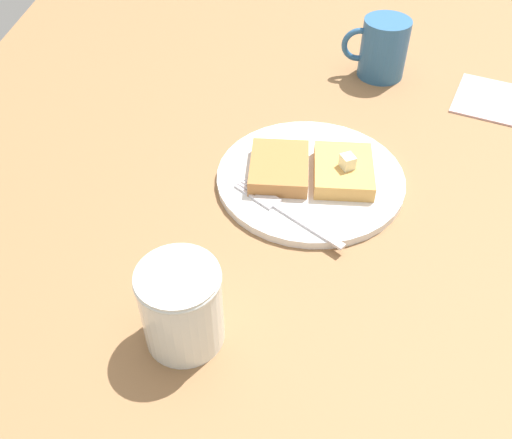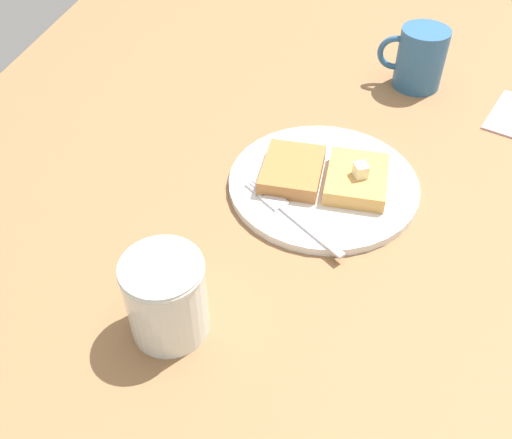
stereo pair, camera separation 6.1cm
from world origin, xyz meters
TOP-DOWN VIEW (x-y plane):
  - table_surface at (0.00, 0.00)cm, footprint 122.61×122.61cm
  - plate at (6.90, 11.12)cm, footprint 23.61×23.61cm
  - toast_slice_left at (2.92, 11.10)cm, footprint 7.26×9.26cm
  - toast_slice_middle at (10.89, 11.15)cm, footprint 7.26×9.26cm
  - butter_pat_primary at (2.62, 11.63)cm, footprint 2.11×2.18cm
  - fork at (10.23, 17.79)cm, footprint 13.35×11.17cm
  - syrup_jar at (18.72, 35.31)cm, footprint 7.84×7.84cm
  - napkin at (-21.82, -9.27)cm, footprint 17.36×15.99cm
  - coffee_mug at (-3.63, -16.23)cm, footprint 10.15×7.20cm

SIDE VIEW (x-z plane):
  - table_surface at x=0.00cm, z-range 0.00..2.09cm
  - napkin at x=-21.82cm, z-range 2.09..2.39cm
  - plate at x=6.90cm, z-range 2.14..3.18cm
  - fork at x=10.23cm, z-range 3.13..3.49cm
  - toast_slice_left at x=2.92cm, z-range 3.13..5.13cm
  - toast_slice_middle at x=10.89cm, z-range 3.13..5.13cm
  - butter_pat_primary at x=2.62cm, z-range 5.13..6.80cm
  - syrup_jar at x=18.72cm, z-range 1.85..10.89cm
  - coffee_mug at x=-3.63cm, z-range 2.11..11.22cm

